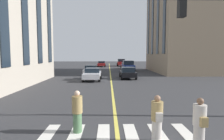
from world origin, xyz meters
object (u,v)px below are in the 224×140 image
at_px(car_red_parked_b, 126,65).
at_px(pedestrian_far, 157,119).
at_px(car_white_parked_a, 91,70).
at_px(car_blue_trailing, 128,66).
at_px(car_red_oncoming, 102,64).
at_px(car_red_near, 121,62).
at_px(car_white_mid, 92,74).
at_px(car_black_far, 128,73).
at_px(pedestrian_companion, 200,124).
at_px(pedestrian_near, 77,112).

relative_size(car_red_parked_b, pedestrian_far, 2.82).
bearing_deg(pedestrian_far, car_white_parked_a, 11.26).
bearing_deg(pedestrian_far, car_blue_trailing, -4.28).
distance_m(car_white_parked_a, pedestrian_far, 21.27).
height_order(car_blue_trailing, car_red_oncoming, car_blue_trailing).
relative_size(car_red_near, car_red_oncoming, 1.07).
bearing_deg(pedestrian_far, car_red_near, -2.50).
xyz_separation_m(car_white_mid, car_red_parked_b, (16.97, -5.48, 0.00)).
xyz_separation_m(car_black_far, pedestrian_far, (-16.22, 0.81, 0.08)).
bearing_deg(car_black_far, car_red_parked_b, -4.66).
relative_size(car_black_far, pedestrian_far, 2.50).
xyz_separation_m(car_white_mid, car_blue_trailing, (11.55, -5.38, 0.27)).
bearing_deg(car_red_parked_b, car_red_oncoming, 36.00).
bearing_deg(car_blue_trailing, car_red_oncoming, 22.25).
xyz_separation_m(car_blue_trailing, car_white_parked_a, (-5.60, 6.13, -0.27)).
bearing_deg(pedestrian_companion, car_red_oncoming, 6.31).
bearing_deg(car_black_far, car_white_mid, 107.39).
xyz_separation_m(car_red_parked_b, pedestrian_near, (-31.07, 4.80, 0.07)).
distance_m(car_black_far, pedestrian_near, 15.81).
xyz_separation_m(car_red_parked_b, car_black_far, (-15.66, 1.28, -0.00)).
height_order(car_white_mid, pedestrian_near, pedestrian_near).
relative_size(car_white_mid, pedestrian_near, 2.81).
xyz_separation_m(car_blue_trailing, pedestrian_companion, (-26.93, 0.82, -0.18)).
relative_size(car_white_mid, car_black_far, 1.13).
relative_size(car_blue_trailing, car_white_parked_a, 1.07).
xyz_separation_m(car_red_near, pedestrian_companion, (-41.87, 0.65, -0.18)).
xyz_separation_m(car_white_mid, car_red_near, (26.49, -5.20, 0.27)).
xyz_separation_m(car_blue_trailing, car_red_parked_b, (5.42, -0.10, -0.27)).
height_order(car_red_near, car_black_far, car_red_near).
bearing_deg(car_white_parked_a, car_red_oncoming, -2.87).
height_order(car_white_mid, car_red_near, car_red_near).
xyz_separation_m(car_red_parked_b, car_red_oncoming, (7.32, 5.32, 0.00)).
distance_m(pedestrian_near, pedestrian_far, 2.84).
distance_m(car_blue_trailing, car_black_far, 10.30).
xyz_separation_m(car_red_near, pedestrian_near, (-40.59, 4.53, -0.19)).
relative_size(car_white_mid, car_blue_trailing, 0.94).
distance_m(car_white_mid, car_blue_trailing, 12.74).
xyz_separation_m(car_white_mid, car_red_oncoming, (24.29, -0.16, 0.00)).
relative_size(pedestrian_near, pedestrian_far, 1.00).
distance_m(car_red_parked_b, car_red_oncoming, 9.05).
bearing_deg(car_white_mid, pedestrian_companion, -163.51).
relative_size(car_white_parked_a, pedestrian_companion, 2.78).
distance_m(car_red_parked_b, pedestrian_companion, 32.36).
height_order(car_black_far, pedestrian_far, pedestrian_far).
height_order(car_white_parked_a, pedestrian_companion, pedestrian_companion).
xyz_separation_m(car_red_near, car_red_oncoming, (-2.20, 5.04, -0.27)).
relative_size(car_black_far, car_red_oncoming, 0.89).
relative_size(car_white_parked_a, car_red_oncoming, 1.00).
bearing_deg(car_black_far, pedestrian_far, 177.16).
bearing_deg(car_red_near, car_black_far, 177.73).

